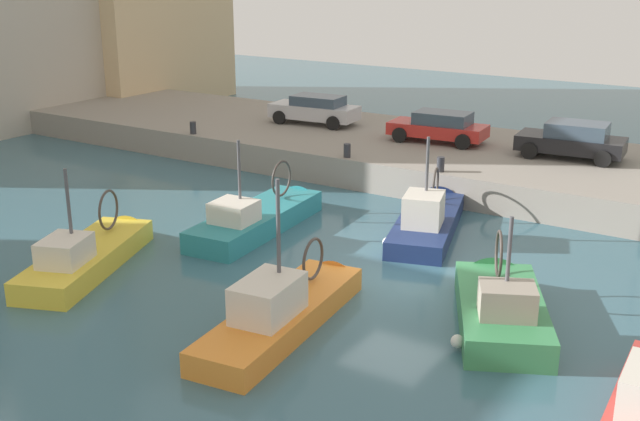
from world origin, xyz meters
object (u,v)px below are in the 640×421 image
(fishing_boat_orange, at_px, (288,318))
(mooring_bollard_mid, at_px, (347,151))
(fishing_boat_navy, at_px, (429,225))
(fishing_boat_teal, at_px, (262,225))
(parked_car_black, at_px, (573,140))
(mooring_bollard_north, at_px, (193,128))
(fishing_boat_yellow, at_px, (93,261))
(fishing_boat_green, at_px, (499,315))
(mooring_bollard_south, at_px, (441,164))
(parked_car_red, at_px, (439,126))
(parked_car_silver, at_px, (315,109))

(fishing_boat_orange, xyz_separation_m, mooring_bollard_mid, (11.39, 5.07, 1.31))
(fishing_boat_navy, bearing_deg, fishing_boat_teal, 121.01)
(fishing_boat_navy, height_order, fishing_boat_orange, fishing_boat_orange)
(fishing_boat_teal, relative_size, fishing_boat_orange, 0.98)
(parked_car_black, relative_size, mooring_bollard_north, 7.62)
(fishing_boat_orange, height_order, parked_car_black, fishing_boat_orange)
(fishing_boat_yellow, height_order, parked_car_black, fishing_boat_yellow)
(fishing_boat_green, bearing_deg, fishing_boat_teal, 75.37)
(fishing_boat_teal, bearing_deg, fishing_boat_navy, -58.99)
(fishing_boat_orange, bearing_deg, parked_car_black, -8.47)
(fishing_boat_navy, distance_m, parked_car_black, 8.22)
(mooring_bollard_south, bearing_deg, parked_car_black, -36.54)
(fishing_boat_green, relative_size, parked_car_black, 1.40)
(fishing_boat_green, bearing_deg, fishing_boat_yellow, 104.82)
(parked_car_black, bearing_deg, fishing_boat_yellow, 149.18)
(parked_car_red, relative_size, mooring_bollard_north, 7.68)
(fishing_boat_navy, xyz_separation_m, mooring_bollard_south, (2.94, 0.96, 1.33))
(fishing_boat_yellow, relative_size, parked_car_black, 1.58)
(fishing_boat_navy, height_order, mooring_bollard_mid, fishing_boat_navy)
(fishing_boat_teal, distance_m, parked_car_red, 10.57)
(fishing_boat_green, distance_m, fishing_boat_teal, 9.58)
(fishing_boat_green, distance_m, fishing_boat_navy, 6.93)
(fishing_boat_teal, height_order, mooring_bollard_north, fishing_boat_teal)
(parked_car_black, height_order, mooring_bollard_mid, parked_car_black)
(parked_car_silver, height_order, parked_car_black, parked_car_black)
(fishing_boat_navy, xyz_separation_m, fishing_boat_teal, (-2.90, 4.82, -0.05))
(fishing_boat_yellow, bearing_deg, fishing_boat_green, -75.18)
(parked_car_black, height_order, mooring_bollard_south, parked_car_black)
(fishing_boat_teal, bearing_deg, mooring_bollard_north, 54.33)
(parked_car_silver, xyz_separation_m, mooring_bollard_south, (-4.78, -8.61, -0.43))
(parked_car_black, bearing_deg, fishing_boat_green, -171.46)
(parked_car_black, bearing_deg, fishing_boat_orange, 171.53)
(fishing_boat_orange, distance_m, mooring_bollard_north, 17.39)
(mooring_bollard_mid, bearing_deg, fishing_boat_teal, -178.65)
(fishing_boat_yellow, distance_m, parked_car_silver, 16.38)
(parked_car_black, xyz_separation_m, mooring_bollard_north, (-4.68, 15.47, -0.45))
(parked_car_red, xyz_separation_m, mooring_bollard_mid, (-4.43, 1.91, -0.40))
(parked_car_silver, xyz_separation_m, parked_car_black, (-0.11, -12.08, 0.02))
(fishing_boat_yellow, height_order, mooring_bollard_mid, fishing_boat_yellow)
(fishing_boat_orange, bearing_deg, mooring_bollard_mid, 24.00)
(fishing_boat_yellow, height_order, fishing_boat_orange, fishing_boat_orange)
(fishing_boat_yellow, distance_m, mooring_bollard_north, 12.83)
(fishing_boat_teal, height_order, parked_car_silver, fishing_boat_teal)
(fishing_boat_green, distance_m, parked_car_silver, 19.23)
(parked_car_black, bearing_deg, parked_car_silver, 89.49)
(parked_car_red, distance_m, parked_car_black, 5.56)
(fishing_boat_navy, relative_size, mooring_bollard_south, 12.58)
(fishing_boat_teal, xyz_separation_m, parked_car_red, (10.27, -1.77, 1.78))
(parked_car_red, relative_size, mooring_bollard_mid, 7.68)
(fishing_boat_orange, xyz_separation_m, parked_car_black, (16.07, -2.39, 1.76))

